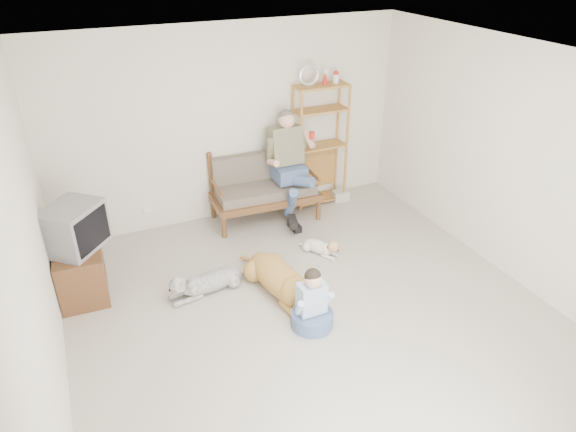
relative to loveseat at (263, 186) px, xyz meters
name	(u,v)px	position (x,y,z in m)	size (l,w,h in m)	color
floor	(319,323)	(-0.35, -2.44, -0.49)	(5.50, 5.50, 0.00)	beige
ceiling	(329,66)	(-0.35, -2.44, 2.21)	(5.50, 5.50, 0.00)	white
wall_back	(230,125)	(-0.35, 0.31, 0.86)	(5.00, 5.00, 0.00)	beige
wall_left	(34,275)	(-2.85, -2.44, 0.86)	(5.50, 5.50, 0.00)	beige
wall_right	(522,168)	(2.15, -2.44, 0.86)	(5.50, 5.50, 0.00)	beige
loveseat	(263,186)	(0.00, 0.00, 0.00)	(1.54, 0.78, 0.95)	brown
man	(291,174)	(0.33, -0.23, 0.23)	(0.59, 0.85, 1.37)	#4B5C8A
etagere	(320,144)	(0.95, 0.11, 0.44)	(0.80, 0.35, 2.11)	#B78A39
book_stack	(341,195)	(1.28, 0.00, -0.41)	(0.24, 0.17, 0.15)	silver
tv_stand	(80,269)	(-2.57, -0.81, -0.19)	(0.54, 0.92, 0.60)	brown
crt_tv	(74,228)	(-2.54, -0.85, 0.37)	(0.77, 0.79, 0.51)	slate
wall_outlet	(148,210)	(-1.60, 0.30, -0.19)	(0.12, 0.02, 0.08)	white
golden_retriever	(285,282)	(-0.49, -1.87, -0.29)	(0.57, 1.60, 0.49)	#BB9041
shaggy_dog	(204,283)	(-1.30, -1.42, -0.35)	(1.09, 0.38, 0.32)	silver
terrier	(323,247)	(0.31, -1.25, -0.38)	(0.39, 0.57, 0.24)	silver
child	(312,306)	(-0.43, -2.43, -0.23)	(0.45, 0.45, 0.71)	#4B5C8A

